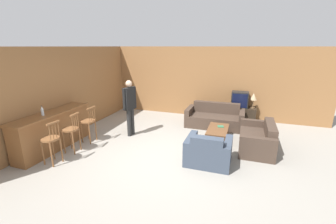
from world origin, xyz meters
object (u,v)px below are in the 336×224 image
object	(u,v)px
coffee_table	(218,130)
bottle	(42,111)
table_lamp	(253,97)
armchair_near	(208,152)
bar_chair_far	(89,123)
book_on_table	(221,126)
bar_chair_near	(51,142)
tv	(240,99)
tv_unit	(238,114)
couch_far	(215,118)
bar_chair_mid	(71,132)
person_by_window	(130,105)
loveseat_right	(258,139)

from	to	relation	value
coffee_table	bottle	world-z (taller)	bottle
bottle	table_lamp	size ratio (longest dim) A/B	0.47
coffee_table	armchair_near	bearing A→B (deg)	-92.41
bar_chair_far	book_on_table	distance (m)	3.73
bar_chair_near	table_lamp	bearing A→B (deg)	45.86
bar_chair_near	book_on_table	xyz separation A→B (m)	(3.48, 2.67, -0.15)
book_on_table	armchair_near	bearing A→B (deg)	-94.23
tv	book_on_table	distance (m)	1.92
bar_chair_near	bottle	xyz separation A→B (m)	(-0.57, 0.40, 0.56)
bar_chair_far	bottle	distance (m)	1.21
bar_chair_far	bottle	xyz separation A→B (m)	(-0.57, -0.91, 0.56)
tv_unit	tv	distance (m)	0.54
couch_far	tv	xyz separation A→B (m)	(0.74, 0.75, 0.54)
bar_chair_mid	bar_chair_far	bearing A→B (deg)	89.99
book_on_table	tv_unit	bearing A→B (deg)	76.41
coffee_table	tv_unit	xyz separation A→B (m)	(0.50, 2.00, -0.05)
armchair_near	tv_unit	bearing A→B (deg)	80.60
book_on_table	table_lamp	distance (m)	2.09
tv_unit	table_lamp	world-z (taller)	table_lamp
tv_unit	book_on_table	bearing A→B (deg)	-103.59
bar_chair_near	person_by_window	world-z (taller)	person_by_window
person_by_window	armchair_near	bearing A→B (deg)	-21.24
armchair_near	tv_unit	size ratio (longest dim) A/B	0.88
couch_far	book_on_table	distance (m)	1.11
couch_far	armchair_near	xyz separation A→B (m)	(0.19, -2.58, 0.00)
bar_chair_near	coffee_table	world-z (taller)	bar_chair_near
loveseat_right	tv	distance (m)	2.31
armchair_near	bottle	distance (m)	4.09
coffee_table	tv	xyz separation A→B (m)	(0.50, 1.99, 0.49)
bar_chair_near	book_on_table	size ratio (longest dim) A/B	5.17
loveseat_right	tv	bearing A→B (deg)	104.52
bar_chair_far	loveseat_right	distance (m)	4.60
tv_unit	person_by_window	distance (m)	3.91
bar_chair_far	bar_chair_mid	bearing A→B (deg)	-90.01
bar_chair_near	bar_chair_far	xyz separation A→B (m)	(0.00, 1.31, 0.00)
bar_chair_near	book_on_table	world-z (taller)	bar_chair_near
couch_far	person_by_window	bearing A→B (deg)	-144.97
person_by_window	bar_chair_near	bearing A→B (deg)	-112.40
coffee_table	tv_unit	world-z (taller)	tv_unit
bar_chair_mid	table_lamp	xyz separation A→B (m)	(4.35, 3.85, 0.39)
bar_chair_far	couch_far	world-z (taller)	bar_chair_far
bar_chair_near	loveseat_right	xyz separation A→B (m)	(4.48, 2.31, -0.27)
person_by_window	tv_unit	bearing A→B (deg)	37.89
table_lamp	armchair_near	bearing A→B (deg)	-106.57
bar_chair_mid	loveseat_right	world-z (taller)	bar_chair_mid
armchair_near	tv_unit	distance (m)	3.38
tv_unit	table_lamp	xyz separation A→B (m)	(0.44, 0.00, 0.66)
bar_chair_mid	coffee_table	size ratio (longest dim) A/B	0.97
bar_chair_far	coffee_table	bearing A→B (deg)	19.07
tv_unit	bottle	world-z (taller)	bottle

